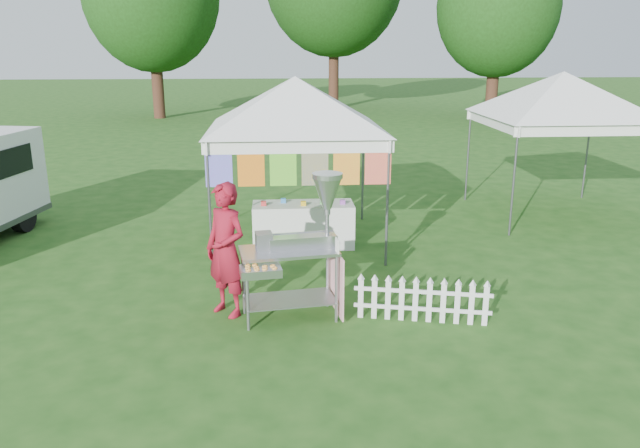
{
  "coord_description": "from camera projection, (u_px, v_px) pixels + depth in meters",
  "views": [
    {
      "loc": [
        -0.38,
        -7.55,
        3.54
      ],
      "look_at": [
        0.24,
        0.84,
        1.1
      ],
      "focal_mm": 35.0,
      "sensor_mm": 36.0,
      "label": 1
    }
  ],
  "objects": [
    {
      "name": "donut_cart",
      "position": [
        304.0,
        236.0,
        8.09
      ],
      "size": [
        1.4,
        1.12,
        1.94
      ],
      "rotation": [
        0.0,
        0.0,
        0.14
      ],
      "color": "gray",
      "rests_on": "ground"
    },
    {
      "name": "canopy_main",
      "position": [
        295.0,
        77.0,
        10.76
      ],
      "size": [
        4.24,
        4.24,
        3.45
      ],
      "color": "#59595E",
      "rests_on": "ground"
    },
    {
      "name": "canopy_right",
      "position": [
        564.0,
        72.0,
        12.59
      ],
      "size": [
        4.24,
        4.24,
        3.45
      ],
      "color": "#59595E",
      "rests_on": "ground"
    },
    {
      "name": "picket_fence",
      "position": [
        422.0,
        301.0,
        8.17
      ],
      "size": [
        1.76,
        0.43,
        0.56
      ],
      "rotation": [
        0.0,
        0.0,
        -0.23
      ],
      "color": "white",
      "rests_on": "ground"
    },
    {
      "name": "tree_right",
      "position": [
        498.0,
        6.0,
        28.58
      ],
      "size": [
        5.6,
        5.6,
        8.42
      ],
      "color": "#3C2215",
      "rests_on": "ground"
    },
    {
      "name": "display_table",
      "position": [
        303.0,
        225.0,
        11.23
      ],
      "size": [
        1.8,
        0.7,
        0.79
      ],
      "primitive_type": "cube",
      "color": "white",
      "rests_on": "ground"
    },
    {
      "name": "ground",
      "position": [
        307.0,
        322.0,
        8.24
      ],
      "size": [
        120.0,
        120.0,
        0.0
      ],
      "primitive_type": "plane",
      "color": "#1E4B15",
      "rests_on": "ground"
    },
    {
      "name": "vendor",
      "position": [
        226.0,
        250.0,
        8.25
      ],
      "size": [
        0.78,
        0.77,
        1.82
      ],
      "primitive_type": "imported",
      "rotation": [
        0.0,
        0.0,
        -0.76
      ],
      "color": "maroon",
      "rests_on": "ground"
    }
  ]
}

